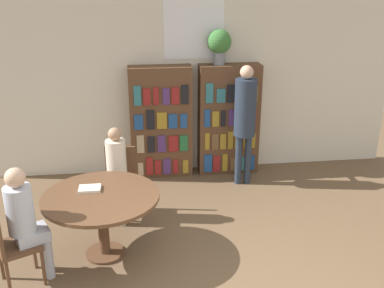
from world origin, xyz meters
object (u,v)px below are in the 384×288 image
at_px(reading_table, 101,204).
at_px(seated_reader_left, 116,170).
at_px(librarian_standing, 245,113).
at_px(chair_left_side, 120,177).
at_px(bookshelf_left, 161,122).
at_px(seated_reader_right, 25,217).
at_px(flower_vase, 219,44).
at_px(bookshelf_right, 229,120).
at_px(chair_near_camera, 10,242).

xyz_separation_m(reading_table, seated_reader_left, (0.14, 0.78, 0.06)).
height_order(reading_table, librarian_standing, librarian_standing).
bearing_deg(librarian_standing, chair_left_side, -159.38).
height_order(chair_left_side, seated_reader_left, seated_reader_left).
distance_m(bookshelf_left, reading_table, 2.30).
relative_size(bookshelf_left, chair_left_side, 1.91).
height_order(seated_reader_left, seated_reader_right, seated_reader_right).
xyz_separation_m(flower_vase, seated_reader_left, (-1.54, -1.37, -1.34)).
relative_size(chair_left_side, seated_reader_right, 0.71).
xyz_separation_m(reading_table, chair_left_side, (0.17, 0.96, -0.13)).
bearing_deg(bookshelf_right, bookshelf_left, 179.99).
bearing_deg(chair_left_side, librarian_standing, -149.52).
height_order(flower_vase, reading_table, flower_vase).
bearing_deg(flower_vase, seated_reader_left, -138.36).
height_order(reading_table, seated_reader_left, seated_reader_left).
relative_size(seated_reader_left, librarian_standing, 0.69).
distance_m(bookshelf_left, chair_near_camera, 3.09).
distance_m(bookshelf_right, reading_table, 2.84).
height_order(flower_vase, chair_left_side, flower_vase).
bearing_deg(bookshelf_right, chair_left_side, -144.84).
height_order(reading_table, chair_left_side, chair_left_side).
relative_size(bookshelf_left, flower_vase, 3.33).
bearing_deg(seated_reader_left, chair_left_side, -90.00).
height_order(flower_vase, seated_reader_right, flower_vase).
bearing_deg(reading_table, bookshelf_left, 69.88).
distance_m(chair_near_camera, librarian_standing, 3.59).
distance_m(bookshelf_right, seated_reader_right, 3.59).
distance_m(seated_reader_left, seated_reader_right, 1.42).
xyz_separation_m(seated_reader_left, librarian_standing, (1.85, 0.86, 0.42)).
bearing_deg(chair_near_camera, reading_table, 90.00).
bearing_deg(bookshelf_right, reading_table, -130.72).
xyz_separation_m(bookshelf_left, flower_vase, (0.89, 0.00, 1.18)).
distance_m(reading_table, seated_reader_right, 0.81).
xyz_separation_m(chair_left_side, librarian_standing, (1.82, 0.68, 0.61)).
bearing_deg(bookshelf_right, chair_near_camera, -136.60).
bearing_deg(seated_reader_right, bookshelf_right, 108.11).
distance_m(bookshelf_left, seated_reader_left, 1.52).
relative_size(chair_near_camera, seated_reader_right, 0.71).
distance_m(flower_vase, reading_table, 3.07).
xyz_separation_m(chair_left_side, seated_reader_left, (-0.03, -0.18, 0.19)).
relative_size(bookshelf_left, reading_table, 1.35).
distance_m(chair_left_side, seated_reader_right, 1.60).
xyz_separation_m(flower_vase, reading_table, (-1.68, -2.15, -1.41)).
bearing_deg(flower_vase, bookshelf_left, -179.70).
distance_m(bookshelf_right, seated_reader_left, 2.20).
bearing_deg(librarian_standing, reading_table, -140.29).
distance_m(chair_near_camera, seated_reader_right, 0.29).
distance_m(reading_table, chair_near_camera, 0.99).
relative_size(seated_reader_left, seated_reader_right, 0.97).
relative_size(flower_vase, librarian_standing, 0.29).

